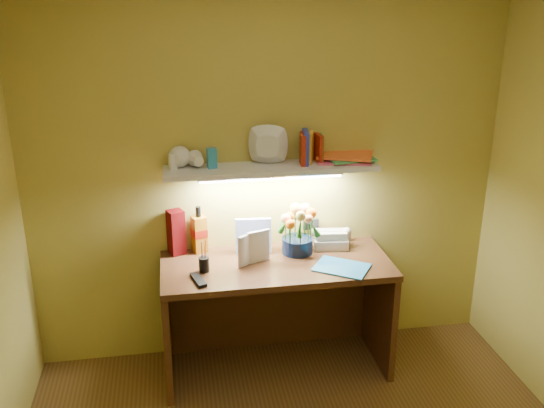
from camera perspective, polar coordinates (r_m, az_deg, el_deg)
The scene contains 13 objects.
desk at distance 3.89m, azimuth 0.41°, elevation -10.56°, with size 1.40×0.60×0.75m, color #3E1D11.
flower_bouquet at distance 3.78m, azimuth 2.43°, elevation -2.20°, with size 0.22×0.22×0.34m, color black, non-canonical shape.
telephone at distance 3.92m, azimuth 5.53°, elevation -3.14°, with size 0.22×0.16×0.13m, color beige, non-canonical shape.
desk_clock at distance 4.02m, azimuth 6.88°, elevation -3.00°, with size 0.07×0.04×0.07m, color #AAABAF.
whisky_bottle at distance 3.83m, azimuth -6.88°, elevation -2.39°, with size 0.08×0.08×0.30m, color #B96F11, non-canonical shape.
whisky_box at distance 3.82m, azimuth -9.00°, elevation -2.64°, with size 0.09×0.09×0.29m, color #4F0507.
pen_cup at distance 3.60m, azimuth -6.44°, elevation -5.23°, with size 0.06×0.06×0.15m, color black.
art_card at distance 3.81m, azimuth -1.77°, elevation -3.03°, with size 0.22×0.04×0.22m, color white, non-canonical shape.
tv_remote at distance 3.51m, azimuth -6.95°, elevation -7.09°, with size 0.05×0.17×0.02m, color black.
blue_folder at distance 3.67m, azimuth 6.57°, elevation -5.95°, with size 0.31×0.23×0.01m, color #2A86BD.
desk_book_a at distance 3.60m, azimuth -3.19°, elevation -4.64°, with size 0.15×0.02×0.20m, color beige.
desk_book_b at distance 3.65m, azimuth -2.34°, elevation -4.24°, with size 0.15×0.02×0.21m, color silver.
wall_shelf at distance 3.67m, azimuth 0.21°, elevation 3.96°, with size 1.32×0.37×0.23m.
Camera 1 is at (-0.59, -2.09, 2.36)m, focal length 40.00 mm.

